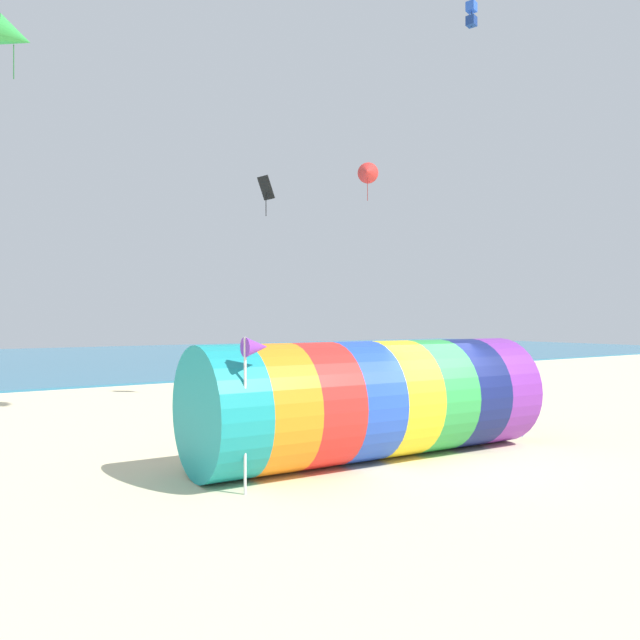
{
  "coord_description": "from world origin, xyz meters",
  "views": [
    {
      "loc": [
        -9.95,
        -9.4,
        3.06
      ],
      "look_at": [
        -1.24,
        3.23,
        3.04
      ],
      "focal_mm": 35.0,
      "sensor_mm": 36.0,
      "label": 1
    }
  ],
  "objects_px": {
    "kite_handler": "(513,397)",
    "kite_blue_box": "(471,14)",
    "giant_inflatable_tube": "(373,400)",
    "beach_flag": "(255,354)",
    "kite_green_delta": "(14,36)",
    "kite_black_diamond": "(266,189)",
    "cooler_box": "(512,428)",
    "kite_red_delta": "(368,172)"
  },
  "relations": [
    {
      "from": "giant_inflatable_tube",
      "to": "kite_black_diamond",
      "type": "bearing_deg",
      "value": 73.49
    },
    {
      "from": "kite_handler",
      "to": "cooler_box",
      "type": "relative_size",
      "value": 3.39
    },
    {
      "from": "giant_inflatable_tube",
      "to": "kite_black_diamond",
      "type": "relative_size",
      "value": 5.58
    },
    {
      "from": "kite_red_delta",
      "to": "cooler_box",
      "type": "xyz_separation_m",
      "value": [
        -7.15,
        -14.9,
        -10.62
      ]
    },
    {
      "from": "giant_inflatable_tube",
      "to": "kite_red_delta",
      "type": "distance_m",
      "value": 21.36
    },
    {
      "from": "kite_red_delta",
      "to": "kite_blue_box",
      "type": "bearing_deg",
      "value": -100.14
    },
    {
      "from": "kite_handler",
      "to": "kite_red_delta",
      "type": "distance_m",
      "value": 18.66
    },
    {
      "from": "beach_flag",
      "to": "cooler_box",
      "type": "height_order",
      "value": "beach_flag"
    },
    {
      "from": "kite_handler",
      "to": "giant_inflatable_tube",
      "type": "bearing_deg",
      "value": -174.65
    },
    {
      "from": "kite_blue_box",
      "to": "kite_green_delta",
      "type": "xyz_separation_m",
      "value": [
        -16.11,
        3.53,
        -3.72
      ]
    },
    {
      "from": "giant_inflatable_tube",
      "to": "kite_green_delta",
      "type": "xyz_separation_m",
      "value": [
        -5.69,
        9.99,
        10.27
      ]
    },
    {
      "from": "kite_black_diamond",
      "to": "giant_inflatable_tube",
      "type": "bearing_deg",
      "value": -106.51
    },
    {
      "from": "kite_black_diamond",
      "to": "kite_green_delta",
      "type": "bearing_deg",
      "value": 179.16
    },
    {
      "from": "kite_green_delta",
      "to": "cooler_box",
      "type": "relative_size",
      "value": 3.54
    },
    {
      "from": "kite_handler",
      "to": "kite_green_delta",
      "type": "xyz_separation_m",
      "value": [
        -11.14,
        9.48,
        10.65
      ]
    },
    {
      "from": "kite_handler",
      "to": "kite_blue_box",
      "type": "height_order",
      "value": "kite_blue_box"
    },
    {
      "from": "kite_handler",
      "to": "beach_flag",
      "type": "height_order",
      "value": "beach_flag"
    },
    {
      "from": "beach_flag",
      "to": "cooler_box",
      "type": "relative_size",
      "value": 5.29
    },
    {
      "from": "kite_red_delta",
      "to": "beach_flag",
      "type": "xyz_separation_m",
      "value": [
        -15.38,
        -15.88,
        -8.36
      ]
    },
    {
      "from": "kite_blue_box",
      "to": "cooler_box",
      "type": "xyz_separation_m",
      "value": [
        -5.64,
        -6.43,
        -15.1
      ]
    },
    {
      "from": "kite_handler",
      "to": "kite_green_delta",
      "type": "height_order",
      "value": "kite_green_delta"
    },
    {
      "from": "kite_blue_box",
      "to": "kite_green_delta",
      "type": "relative_size",
      "value": 0.55
    },
    {
      "from": "kite_green_delta",
      "to": "kite_red_delta",
      "type": "bearing_deg",
      "value": 15.67
    },
    {
      "from": "cooler_box",
      "to": "kite_blue_box",
      "type": "bearing_deg",
      "value": 48.74
    },
    {
      "from": "kite_blue_box",
      "to": "kite_black_diamond",
      "type": "xyz_separation_m",
      "value": [
        -7.5,
        3.4,
        -7.29
      ]
    },
    {
      "from": "kite_blue_box",
      "to": "beach_flag",
      "type": "distance_m",
      "value": 20.3
    },
    {
      "from": "kite_green_delta",
      "to": "kite_blue_box",
      "type": "bearing_deg",
      "value": -12.34
    },
    {
      "from": "giant_inflatable_tube",
      "to": "kite_red_delta",
      "type": "bearing_deg",
      "value": 51.37
    },
    {
      "from": "cooler_box",
      "to": "kite_handler",
      "type": "bearing_deg",
      "value": 35.33
    },
    {
      "from": "giant_inflatable_tube",
      "to": "kite_red_delta",
      "type": "height_order",
      "value": "kite_red_delta"
    },
    {
      "from": "kite_handler",
      "to": "kite_red_delta",
      "type": "bearing_deg",
      "value": 65.78
    },
    {
      "from": "giant_inflatable_tube",
      "to": "kite_handler",
      "type": "distance_m",
      "value": 5.49
    },
    {
      "from": "giant_inflatable_tube",
      "to": "cooler_box",
      "type": "height_order",
      "value": "giant_inflatable_tube"
    },
    {
      "from": "kite_green_delta",
      "to": "kite_black_diamond",
      "type": "height_order",
      "value": "kite_green_delta"
    },
    {
      "from": "kite_green_delta",
      "to": "beach_flag",
      "type": "height_order",
      "value": "kite_green_delta"
    },
    {
      "from": "kite_handler",
      "to": "kite_blue_box",
      "type": "distance_m",
      "value": 16.33
    },
    {
      "from": "cooler_box",
      "to": "kite_black_diamond",
      "type": "bearing_deg",
      "value": 100.74
    },
    {
      "from": "kite_black_diamond",
      "to": "cooler_box",
      "type": "height_order",
      "value": "kite_black_diamond"
    },
    {
      "from": "kite_handler",
      "to": "cooler_box",
      "type": "xyz_separation_m",
      "value": [
        -0.66,
        -0.47,
        -0.73
      ]
    },
    {
      "from": "kite_red_delta",
      "to": "kite_black_diamond",
      "type": "distance_m",
      "value": 10.72
    },
    {
      "from": "kite_blue_box",
      "to": "giant_inflatable_tube",
      "type": "bearing_deg",
      "value": -148.18
    },
    {
      "from": "beach_flag",
      "to": "kite_green_delta",
      "type": "bearing_deg",
      "value": 101.59
    }
  ]
}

